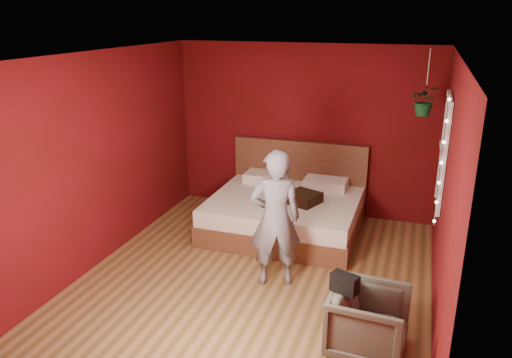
% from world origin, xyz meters
% --- Properties ---
extents(floor, '(4.50, 4.50, 0.00)m').
position_xyz_m(floor, '(0.00, 0.00, 0.00)').
color(floor, olive).
rests_on(floor, ground).
extents(room_walls, '(4.04, 4.54, 2.62)m').
position_xyz_m(room_walls, '(0.00, 0.00, 1.68)').
color(room_walls, maroon).
rests_on(room_walls, ground).
extents(window, '(0.05, 0.97, 1.27)m').
position_xyz_m(window, '(1.97, 0.90, 1.50)').
color(window, white).
rests_on(window, room_walls).
extents(fairy_lights, '(0.04, 0.04, 1.45)m').
position_xyz_m(fairy_lights, '(1.94, 0.37, 1.50)').
color(fairy_lights, silver).
rests_on(fairy_lights, room_walls).
extents(bed, '(2.08, 1.77, 1.14)m').
position_xyz_m(bed, '(-0.03, 1.41, 0.30)').
color(bed, brown).
rests_on(bed, ground).
extents(person, '(0.69, 0.58, 1.62)m').
position_xyz_m(person, '(0.24, -0.09, 0.81)').
color(person, slate).
rests_on(person, ground).
extents(armchair, '(0.74, 0.72, 0.63)m').
position_xyz_m(armchair, '(1.42, -1.01, 0.32)').
color(armchair, '#565544').
rests_on(armchair, ground).
extents(handbag, '(0.27, 0.20, 0.18)m').
position_xyz_m(handbag, '(1.19, -1.09, 0.72)').
color(handbag, black).
rests_on(handbag, armchair).
extents(throw_pillow, '(0.52, 0.52, 0.14)m').
position_xyz_m(throw_pillow, '(0.26, 1.22, 0.59)').
color(throw_pillow, '#321F10').
rests_on(throw_pillow, bed).
extents(hanging_plant, '(0.37, 0.32, 0.83)m').
position_xyz_m(hanging_plant, '(1.71, 1.53, 1.97)').
color(hanging_plant, silver).
rests_on(hanging_plant, room_walls).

